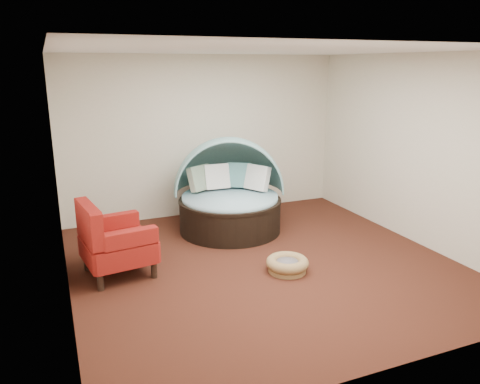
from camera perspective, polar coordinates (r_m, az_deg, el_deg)
name	(u,v)px	position (r m, az deg, el deg)	size (l,w,h in m)	color
floor	(263,264)	(6.48, 2.88, -8.70)	(5.00, 5.00, 0.00)	#411E12
wall_back	(204,136)	(8.33, -4.38, 6.77)	(5.00, 5.00, 0.00)	beige
wall_front	(397,222)	(4.01, 18.57, -3.48)	(5.00, 5.00, 0.00)	beige
wall_left	(58,181)	(5.48, -21.30, 1.22)	(5.00, 5.00, 0.00)	beige
wall_right	(417,150)	(7.45, 20.77, 4.79)	(5.00, 5.00, 0.00)	beige
ceiling	(267,50)	(5.92, 3.26, 16.90)	(5.00, 5.00, 0.00)	white
canopy_daybed	(229,188)	(7.57, -1.30, 0.52)	(2.09, 2.06, 1.51)	black
pet_basket	(287,264)	(6.23, 5.79, -8.76)	(0.68, 0.68, 0.20)	brown
red_armchair	(113,242)	(6.19, -15.22, -5.85)	(0.96, 0.96, 0.99)	black
side_table	(116,241)	(6.61, -14.88, -5.81)	(0.64, 0.64, 0.48)	black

